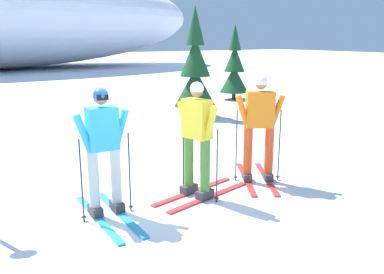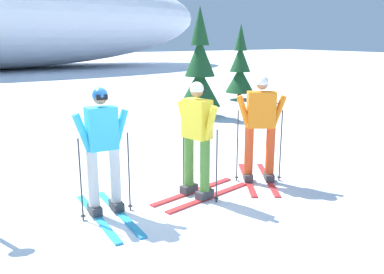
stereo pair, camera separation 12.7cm
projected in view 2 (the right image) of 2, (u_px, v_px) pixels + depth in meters
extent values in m
plane|color=white|center=(154.00, 199.00, 6.31)|extent=(120.00, 120.00, 0.00)
cube|color=#2893CC|center=(119.00, 213.00, 5.80)|extent=(0.13, 1.74, 0.03)
cube|color=#2893CC|center=(97.00, 217.00, 5.65)|extent=(0.13, 1.74, 0.03)
cube|color=#38383D|center=(117.00, 205.00, 5.86)|extent=(0.14, 0.28, 0.12)
cube|color=#38383D|center=(95.00, 210.00, 5.71)|extent=(0.14, 0.28, 0.12)
cylinder|color=silver|center=(115.00, 175.00, 5.76)|extent=(0.15, 0.15, 0.79)
cylinder|color=silver|center=(93.00, 179.00, 5.61)|extent=(0.15, 0.15, 0.79)
cube|color=#33B7D6|center=(102.00, 128.00, 5.52)|extent=(0.40, 0.25, 0.58)
cylinder|color=#33B7D6|center=(120.00, 130.00, 5.66)|extent=(0.28, 0.10, 0.58)
cylinder|color=#33B7D6|center=(83.00, 134.00, 5.41)|extent=(0.28, 0.10, 0.58)
sphere|color=#A37556|center=(100.00, 97.00, 5.42)|extent=(0.19, 0.19, 0.19)
sphere|color=#2366B2|center=(100.00, 95.00, 5.42)|extent=(0.21, 0.21, 0.21)
cube|color=black|center=(102.00, 97.00, 5.35)|extent=(0.15, 0.04, 0.07)
cylinder|color=#2D2D33|center=(129.00, 172.00, 5.79)|extent=(0.02, 0.02, 1.14)
cylinder|color=#2D2D33|center=(130.00, 206.00, 5.91)|extent=(0.07, 0.07, 0.01)
cylinder|color=#2D2D33|center=(81.00, 180.00, 5.46)|extent=(0.02, 0.02, 1.14)
cylinder|color=#2D2D33|center=(83.00, 216.00, 5.58)|extent=(0.07, 0.07, 0.01)
cube|color=red|center=(247.00, 179.00, 7.17)|extent=(0.94, 1.51, 0.03)
cube|color=red|center=(268.00, 179.00, 7.18)|extent=(0.94, 1.51, 0.03)
cube|color=#38383D|center=(248.00, 177.00, 7.06)|extent=(0.26, 0.31, 0.12)
cube|color=#38383D|center=(269.00, 177.00, 7.06)|extent=(0.26, 0.31, 0.12)
cylinder|color=#DB471E|center=(249.00, 151.00, 6.95)|extent=(0.15, 0.15, 0.81)
cylinder|color=#DB471E|center=(270.00, 151.00, 6.95)|extent=(0.15, 0.15, 0.81)
cube|color=orange|center=(261.00, 110.00, 6.79)|extent=(0.51, 0.44, 0.60)
cylinder|color=orange|center=(244.00, 113.00, 6.80)|extent=(0.29, 0.22, 0.58)
cylinder|color=orange|center=(278.00, 113.00, 6.80)|extent=(0.29, 0.22, 0.58)
sphere|color=#A37556|center=(262.00, 84.00, 6.69)|extent=(0.19, 0.19, 0.19)
sphere|color=white|center=(262.00, 82.00, 6.68)|extent=(0.21, 0.21, 0.21)
cube|color=black|center=(261.00, 83.00, 6.76)|extent=(0.15, 0.11, 0.07)
cylinder|color=#2D2D33|center=(237.00, 146.00, 6.99)|extent=(0.02, 0.02, 1.23)
cylinder|color=#2D2D33|center=(237.00, 177.00, 7.12)|extent=(0.07, 0.07, 0.01)
cylinder|color=#2D2D33|center=(281.00, 146.00, 7.00)|extent=(0.02, 0.02, 1.23)
cylinder|color=#2D2D33|center=(279.00, 177.00, 7.13)|extent=(0.07, 0.07, 0.01)
cube|color=red|center=(193.00, 191.00, 6.60)|extent=(1.68, 0.49, 0.03)
cube|color=red|center=(209.00, 197.00, 6.36)|extent=(1.68, 0.49, 0.03)
cube|color=#38383D|center=(189.00, 188.00, 6.52)|extent=(0.30, 0.20, 0.12)
cube|color=#38383D|center=(205.00, 194.00, 6.27)|extent=(0.30, 0.20, 0.12)
cylinder|color=#4C8433|center=(189.00, 161.00, 6.41)|extent=(0.15, 0.15, 0.79)
cylinder|color=#4C8433|center=(205.00, 166.00, 6.17)|extent=(0.15, 0.15, 0.79)
cube|color=yellow|center=(197.00, 119.00, 6.13)|extent=(0.33, 0.48, 0.58)
cylinder|color=yellow|center=(185.00, 120.00, 6.33)|extent=(0.16, 0.29, 0.58)
cylinder|color=yellow|center=(210.00, 125.00, 5.95)|extent=(0.16, 0.29, 0.58)
sphere|color=#A37556|center=(197.00, 91.00, 6.03)|extent=(0.19, 0.19, 0.19)
sphere|color=white|center=(197.00, 89.00, 6.02)|extent=(0.21, 0.21, 0.21)
cube|color=black|center=(201.00, 90.00, 6.08)|extent=(0.07, 0.15, 0.07)
cylinder|color=#2D2D33|center=(184.00, 157.00, 6.58)|extent=(0.02, 0.02, 1.12)
cylinder|color=#2D2D33|center=(184.00, 186.00, 6.69)|extent=(0.07, 0.07, 0.01)
cylinder|color=#2D2D33|center=(217.00, 167.00, 6.08)|extent=(0.02, 0.02, 1.12)
cylinder|color=#2D2D33|center=(216.00, 198.00, 6.19)|extent=(0.07, 0.07, 0.01)
cylinder|color=#47301E|center=(200.00, 109.00, 12.86)|extent=(0.18, 0.18, 0.45)
cone|color=#194723|center=(200.00, 87.00, 12.70)|extent=(1.29, 1.29, 1.15)
cone|color=#194723|center=(200.00, 57.00, 12.48)|extent=(0.93, 0.93, 1.15)
cone|color=#194723|center=(200.00, 25.00, 12.27)|extent=(0.57, 0.57, 1.15)
cylinder|color=#47301E|center=(239.00, 95.00, 16.39)|extent=(0.16, 0.16, 0.39)
cone|color=#194723|center=(240.00, 79.00, 16.25)|extent=(1.13, 1.13, 1.01)
cone|color=#194723|center=(240.00, 59.00, 16.06)|extent=(0.81, 0.81, 1.01)
cone|color=#194723|center=(241.00, 37.00, 15.87)|extent=(0.50, 0.50, 1.01)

